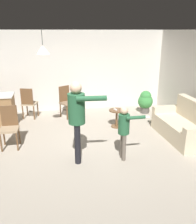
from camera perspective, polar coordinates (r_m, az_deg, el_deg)
name	(u,v)px	position (r m, az deg, el deg)	size (l,w,h in m)	color
ground	(86,149)	(5.80, -2.82, -8.83)	(7.68, 7.68, 0.00)	#9E9384
wall_back	(73,71)	(8.43, -5.98, 9.55)	(6.40, 0.10, 2.70)	beige
couch_floral	(183,126)	(6.64, 19.51, -3.13)	(0.90, 1.82, 1.00)	beige
side_table_by_couch	(117,116)	(6.99, 4.42, -1.00)	(0.44, 0.44, 0.52)	brown
person_adult	(77,114)	(4.91, -4.90, -0.43)	(0.83, 0.55, 1.73)	black
person_child	(124,127)	(5.12, 6.22, -3.62)	(0.62, 0.35, 1.20)	#60564C
dining_chair_by_counter	(29,102)	(7.89, -16.04, 2.30)	(0.52, 0.52, 1.00)	brown
dining_chair_near_wall	(9,125)	(6.10, -20.19, -2.98)	(0.43, 0.43, 1.00)	brown
dining_chair_centre_back	(67,100)	(7.83, -7.44, 2.74)	(0.58, 0.58, 1.00)	brown
potted_plant_corner	(145,101)	(8.31, 11.13, 2.61)	(0.50, 0.50, 0.77)	#4C4742
spare_remote_on_table	(115,109)	(6.91, 4.14, 0.61)	(0.04, 0.13, 0.04)	white
ceiling_light_pendant	(43,50)	(5.98, -12.89, 14.16)	(0.32, 0.32, 0.55)	silver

